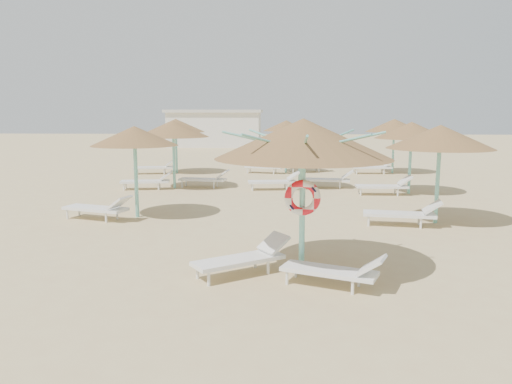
{
  "coord_description": "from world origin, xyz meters",
  "views": [
    {
      "loc": [
        0.01,
        -9.57,
        3.07
      ],
      "look_at": [
        -0.56,
        1.38,
        1.3
      ],
      "focal_mm": 35.0,
      "sensor_mm": 36.0,
      "label": 1
    }
  ],
  "objects": [
    {
      "name": "lounger_main_b",
      "position": [
        0.97,
        -1.08,
        0.31
      ],
      "size": [
        1.88,
        1.18,
        0.66
      ],
      "rotation": [
        0.0,
        0.0,
        -0.39
      ],
      "color": "white",
      "rests_on": "ground"
    },
    {
      "name": "service_hut",
      "position": [
        -6.0,
        35.0,
        1.64
      ],
      "size": [
        8.4,
        4.4,
        3.25
      ],
      "color": "silver",
      "rests_on": "ground"
    },
    {
      "name": "palapa_field",
      "position": [
        1.08,
        10.28,
        2.31
      ],
      "size": [
        18.41,
        14.51,
        2.72
      ],
      "color": "#77CFC1",
      "rests_on": "ground"
    },
    {
      "name": "lounger_main_a",
      "position": [
        -0.68,
        -0.44,
        0.33
      ],
      "size": [
        1.89,
        1.55,
        0.69
      ],
      "rotation": [
        0.0,
        0.0,
        0.61
      ],
      "color": "white",
      "rests_on": "ground"
    },
    {
      "name": "ground",
      "position": [
        0.0,
        0.0,
        0.0
      ],
      "size": [
        120.0,
        120.0,
        0.0
      ],
      "primitive_type": "plane",
      "color": "tan",
      "rests_on": "ground"
    },
    {
      "name": "main_palapa",
      "position": [
        0.4,
        -0.33,
        2.57
      ],
      "size": [
        3.29,
        3.29,
        2.95
      ],
      "color": "#77CFC1",
      "rests_on": "ground"
    }
  ]
}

